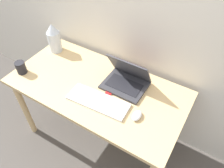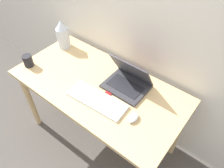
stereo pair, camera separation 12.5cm
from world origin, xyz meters
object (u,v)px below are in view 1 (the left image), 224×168
vase (54,38)px  mp3_player (108,93)px  mug (21,68)px  keyboard (98,101)px  mouse (137,116)px  laptop (127,79)px

vase → mp3_player: vase is taller
mp3_player → mug: bearing=-167.1°
keyboard → mug: 0.68m
mouse → vase: size_ratio=0.36×
keyboard → mp3_player: size_ratio=8.41×
keyboard → vase: 0.72m
mp3_player → mug: mug is taller
keyboard → mug: bearing=-175.2°
keyboard → mouse: bearing=5.5°
mp3_player → mug: (-0.70, -0.16, 0.04)m
laptop → mug: (-0.76, -0.31, -0.00)m
vase → mug: vase is taller
keyboard → mp3_player: 0.10m
laptop → mug: bearing=-157.7°
mouse → mp3_player: (-0.27, 0.07, -0.01)m
mouse → vase: bearing=163.6°
mouse → mug: bearing=-175.0°
keyboard → vase: vase is taller
laptop → mp3_player: bearing=-112.0°
mp3_player → vase: bearing=163.4°
vase → mp3_player: 0.71m
mouse → vase: vase is taller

